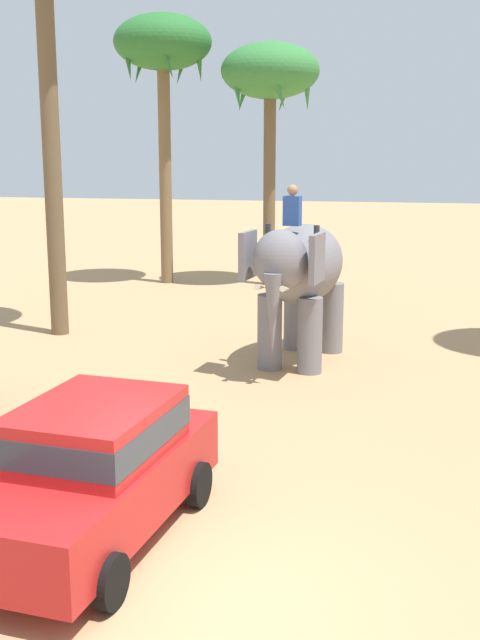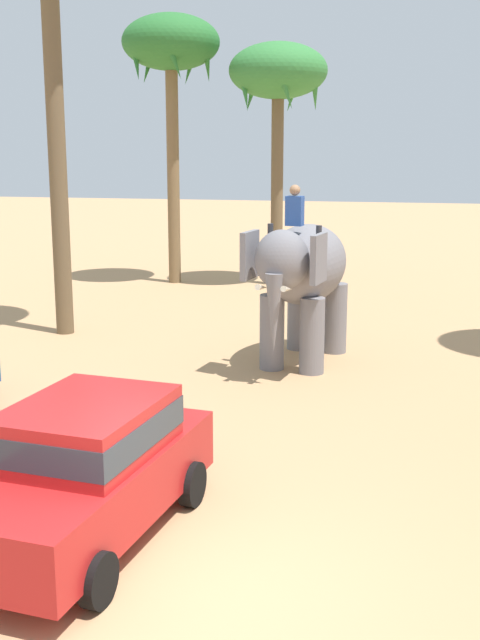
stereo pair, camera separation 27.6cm
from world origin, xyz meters
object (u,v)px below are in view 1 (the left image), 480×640
Objects in this scene: elephant_with_mahout at (300,273)px; car_sedan_foreground at (94,467)px; palm_tree_left_of_road at (270,78)px; palm_tree_behind_elephant at (163,51)px.

car_sedan_foreground is at bearing -99.31° from elephant_with_mahout.
elephant_with_mahout is at bearing 80.69° from car_sedan_foreground.
car_sedan_foreground is 0.54× the size of palm_tree_left_of_road.
car_sedan_foreground is 1.07× the size of elephant_with_mahout.
car_sedan_foreground is at bearing -87.37° from palm_tree_left_of_road.
elephant_with_mahout is 0.45× the size of palm_tree_behind_elephant.
palm_tree_behind_elephant is (-4.34, 18.07, 6.71)m from car_sedan_foreground.
car_sedan_foreground is 8.71m from elephant_with_mahout.
palm_tree_behind_elephant is 3.61m from palm_tree_left_of_road.
palm_tree_left_of_road reaches higher than car_sedan_foreground.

